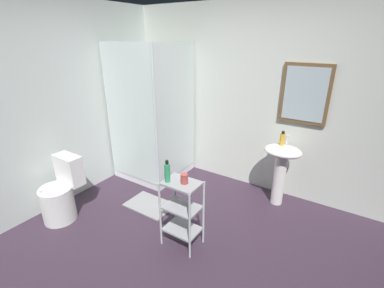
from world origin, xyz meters
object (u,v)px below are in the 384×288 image
shower_stall (155,149)px  pedestal_sink (281,163)px  toilet (61,195)px  body_wash_bottle_green (167,172)px  hand_soap_bottle (282,139)px  bath_mat (150,205)px  storage_cart (182,209)px  rinse_cup (184,179)px

shower_stall → pedestal_sink: 1.85m
pedestal_sink → toilet: pedestal_sink is taller
pedestal_sink → body_wash_bottle_green: 1.57m
hand_soap_bottle → toilet: bearing=-139.6°
shower_stall → toilet: size_ratio=2.63×
toilet → hand_soap_bottle: 2.75m
shower_stall → toilet: (-0.25, -1.42, -0.15)m
pedestal_sink → bath_mat: 1.77m
storage_cart → rinse_cup: rinse_cup is taller
pedestal_sink → rinse_cup: size_ratio=8.25×
toilet → storage_cart: toilet is taller
pedestal_sink → storage_cart: 1.45m
pedestal_sink → hand_soap_bottle: (-0.03, 0.03, 0.31)m
toilet → bath_mat: size_ratio=1.27×
pedestal_sink → body_wash_bottle_green: bearing=-118.5°
toilet → body_wash_bottle_green: (1.34, 0.36, 0.53)m
storage_cart → rinse_cup: 0.35m
hand_soap_bottle → bath_mat: size_ratio=0.30×
shower_stall → body_wash_bottle_green: size_ratio=8.79×
pedestal_sink → bath_mat: bearing=-144.4°
shower_stall → toilet: bearing=-100.2°
toilet → storage_cart: 1.53m
storage_cart → toilet: bearing=-164.2°
pedestal_sink → rinse_cup: 1.44m
rinse_cup → shower_stall: bearing=141.2°
shower_stall → pedestal_sink: (1.83, 0.30, 0.12)m
toilet → hand_soap_bottle: hand_soap_bottle is taller
storage_cart → body_wash_bottle_green: (-0.12, -0.06, 0.41)m
hand_soap_bottle → shower_stall: bearing=-169.7°
toilet → storage_cart: size_ratio=1.03×
bath_mat → shower_stall: bearing=124.2°
toilet → bath_mat: (0.72, 0.74, -0.31)m
storage_cart → rinse_cup: (0.03, 0.00, 0.35)m
toilet → body_wash_bottle_green: bearing=14.8°
hand_soap_bottle → rinse_cup: hand_soap_bottle is taller
body_wash_bottle_green → bath_mat: body_wash_bottle_green is taller
bath_mat → toilet: bearing=-134.0°
bath_mat → body_wash_bottle_green: bearing=-31.6°
pedestal_sink → hand_soap_bottle: size_ratio=4.51×
pedestal_sink → hand_soap_bottle: bearing=138.8°
storage_cart → hand_soap_bottle: hand_soap_bottle is taller
body_wash_bottle_green → rinse_cup: (0.16, 0.06, -0.05)m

